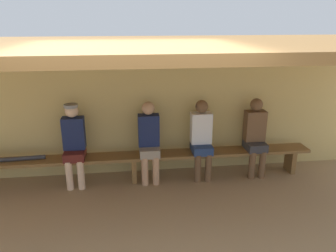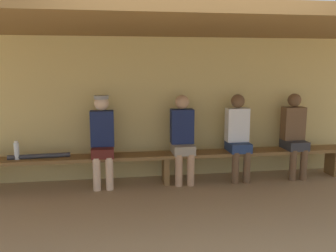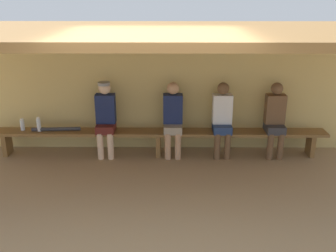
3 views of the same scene
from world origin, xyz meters
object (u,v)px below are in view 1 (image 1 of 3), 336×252
player_in_red (74,141)px  player_near_post (255,134)px  bench (134,159)px  player_shirtless_tan (202,136)px  player_with_sunglasses (149,139)px  baseball_bat (17,159)px

player_in_red → player_near_post: size_ratio=1.01×
bench → player_near_post: size_ratio=4.49×
player_shirtless_tan → player_near_post: 0.93m
player_with_sunglasses → player_near_post: bearing=0.0°
player_in_red → baseball_bat: bearing=-179.8°
player_shirtless_tan → player_near_post: size_ratio=1.00×
player_with_sunglasses → baseball_bat: 2.10m
bench → player_near_post: (2.06, 0.00, 0.34)m
player_shirtless_tan → baseball_bat: bearing=-179.9°
player_in_red → player_with_sunglasses: size_ratio=1.01×
bench → player_in_red: 1.00m
player_with_sunglasses → baseball_bat: bearing=-179.9°
player_in_red → player_with_sunglasses: 1.19m
player_in_red → player_shirtless_tan: bearing=-0.0°
player_shirtless_tan → player_in_red: 2.06m
player_in_red → player_near_post: player_in_red is taller
player_in_red → player_with_sunglasses: (1.19, -0.00, -0.02)m
bench → player_in_red: size_ratio=4.46×
player_shirtless_tan → player_in_red: size_ratio=0.99×
bench → player_with_sunglasses: player_with_sunglasses is taller
player_shirtless_tan → player_in_red: (-2.06, 0.00, 0.02)m
bench → player_shirtless_tan: 1.18m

